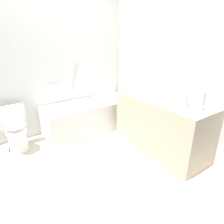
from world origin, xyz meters
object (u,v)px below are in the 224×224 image
object	(u,v)px
water_bottle_0	(139,83)
drinking_glass_1	(144,88)
water_bottle_1	(155,90)
toilet	(16,130)
water_bottle_4	(153,87)
sink_basin	(166,98)
water_bottle_5	(185,99)
drinking_glass_0	(139,88)
sink_faucet	(175,95)
water_bottle_2	(181,97)
bath_mat	(109,140)
toilet_paper_roll	(6,149)
water_bottle_3	(202,101)
bathtub	(89,115)
drinking_glass_2	(194,104)

from	to	relation	value
water_bottle_0	drinking_glass_1	xyz separation A→B (m)	(0.03, -0.11, -0.06)
water_bottle_1	toilet	bearing A→B (deg)	150.84
water_bottle_0	water_bottle_1	size ratio (longest dim) A/B	1.16
water_bottle_4	sink_basin	bearing A→B (deg)	-100.70
water_bottle_5	drinking_glass_0	distance (m)	0.88
toilet	drinking_glass_1	bearing A→B (deg)	67.93
water_bottle_4	drinking_glass_1	distance (m)	0.23
sink_faucet	water_bottle_2	bearing A→B (deg)	-123.81
water_bottle_5	bath_mat	bearing A→B (deg)	117.64
toilet_paper_roll	water_bottle_3	bearing A→B (deg)	-41.65
drinking_glass_0	drinking_glass_1	xyz separation A→B (m)	(0.08, -0.04, 0.00)
water_bottle_1	drinking_glass_0	size ratio (longest dim) A/B	2.48
bathtub	drinking_glass_1	size ratio (longest dim) A/B	19.15
toilet	drinking_glass_1	distance (m)	2.14
toilet	drinking_glass_2	bearing A→B (deg)	47.66
toilet	toilet_paper_roll	xyz separation A→B (m)	(-0.18, 0.04, -0.28)
water_bottle_0	bathtub	bearing A→B (deg)	136.06
toilet	drinking_glass_1	xyz separation A→B (m)	(1.93, -0.73, 0.54)
water_bottle_1	drinking_glass_2	xyz separation A→B (m)	(0.05, -0.62, -0.05)
drinking_glass_1	drinking_glass_2	distance (m)	0.93
sink_basin	drinking_glass_1	bearing A→B (deg)	80.83
sink_faucet	drinking_glass_1	bearing A→B (deg)	101.21
water_bottle_0	water_bottle_4	size ratio (longest dim) A/B	1.02
sink_basin	bath_mat	world-z (taller)	sink_basin
toilet_paper_roll	water_bottle_4	bearing A→B (deg)	-25.25
sink_faucet	water_bottle_3	world-z (taller)	water_bottle_3
water_bottle_0	toilet_paper_roll	bearing A→B (deg)	162.46
sink_faucet	water_bottle_3	xyz separation A→B (m)	(-0.17, -0.52, 0.09)
sink_basin	water_bottle_3	size ratio (longest dim) A/B	1.29
water_bottle_1	water_bottle_4	world-z (taller)	water_bottle_4
water_bottle_4	drinking_glass_1	xyz separation A→B (m)	(0.03, 0.22, -0.06)
toilet	water_bottle_5	xyz separation A→B (m)	(1.85, -1.56, 0.59)
water_bottle_3	drinking_glass_0	bearing A→B (deg)	90.93
bathtub	water_bottle_1	size ratio (longest dim) A/B	8.61
drinking_glass_1	toilet_paper_roll	distance (m)	2.40
drinking_glass_2	water_bottle_1	bearing A→B (deg)	94.23
bathtub	drinking_glass_0	world-z (taller)	bathtub
drinking_glass_2	water_bottle_4	bearing A→B (deg)	90.30
water_bottle_4	sink_faucet	bearing A→B (deg)	-67.34
water_bottle_0	water_bottle_2	xyz separation A→B (m)	(-0.01, -0.85, -0.01)
toilet	bath_mat	size ratio (longest dim) A/B	1.05
bathtub	bath_mat	bearing A→B (deg)	-82.63
sink_basin	drinking_glass_2	world-z (taller)	drinking_glass_2
sink_basin	drinking_glass_2	size ratio (longest dim) A/B	3.88
water_bottle_2	drinking_glass_1	distance (m)	0.75
sink_basin	toilet_paper_roll	xyz separation A→B (m)	(-2.03, 1.30, -0.80)
toilet	drinking_glass_0	bearing A→B (deg)	68.27
water_bottle_2	drinking_glass_1	bearing A→B (deg)	87.22
toilet	sink_basin	xyz separation A→B (m)	(1.85, -1.27, 0.52)
drinking_glass_0	toilet_paper_roll	distance (m)	2.31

